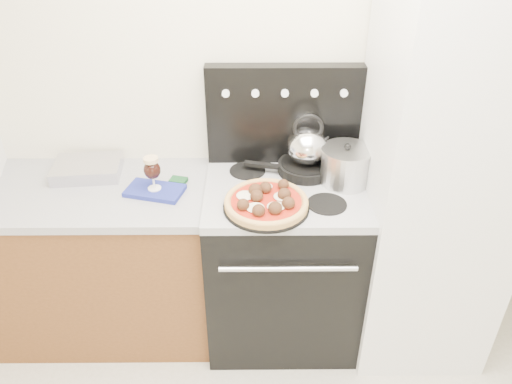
{
  "coord_description": "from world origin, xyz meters",
  "views": [
    {
      "loc": [
        -0.07,
        -0.83,
        2.18
      ],
      "look_at": [
        -0.06,
        1.05,
        0.97
      ],
      "focal_mm": 35.0,
      "sensor_mm": 36.0,
      "label": 1
    }
  ],
  "objects_px": {
    "stove_body": "(282,264)",
    "beer_glass": "(153,173)",
    "pizza_pan": "(266,207)",
    "skillet": "(306,167)",
    "base_cabinet": "(74,263)",
    "oven_mitt": "(155,191)",
    "stock_pot": "(345,167)",
    "tea_kettle": "(307,143)",
    "fridge": "(435,184)",
    "pizza": "(266,201)"
  },
  "relations": [
    {
      "from": "stove_body",
      "to": "fridge",
      "type": "distance_m",
      "value": 0.87
    },
    {
      "from": "pizza_pan",
      "to": "fridge",
      "type": "bearing_deg",
      "value": 10.73
    },
    {
      "from": "oven_mitt",
      "to": "tea_kettle",
      "type": "height_order",
      "value": "tea_kettle"
    },
    {
      "from": "oven_mitt",
      "to": "stock_pot",
      "type": "bearing_deg",
      "value": 3.79
    },
    {
      "from": "fridge",
      "to": "beer_glass",
      "type": "bearing_deg",
      "value": 179.59
    },
    {
      "from": "base_cabinet",
      "to": "pizza_pan",
      "type": "bearing_deg",
      "value": -11.22
    },
    {
      "from": "stove_body",
      "to": "skillet",
      "type": "height_order",
      "value": "skillet"
    },
    {
      "from": "stove_body",
      "to": "base_cabinet",
      "type": "bearing_deg",
      "value": 178.7
    },
    {
      "from": "tea_kettle",
      "to": "stove_body",
      "type": "bearing_deg",
      "value": -114.04
    },
    {
      "from": "pizza",
      "to": "fridge",
      "type": "bearing_deg",
      "value": 10.73
    },
    {
      "from": "beer_glass",
      "to": "skillet",
      "type": "distance_m",
      "value": 0.75
    },
    {
      "from": "pizza_pan",
      "to": "stock_pot",
      "type": "height_order",
      "value": "stock_pot"
    },
    {
      "from": "oven_mitt",
      "to": "pizza",
      "type": "relative_size",
      "value": 0.71
    },
    {
      "from": "stove_body",
      "to": "skillet",
      "type": "bearing_deg",
      "value": 52.32
    },
    {
      "from": "fridge",
      "to": "base_cabinet",
      "type": "bearing_deg",
      "value": 178.41
    },
    {
      "from": "fridge",
      "to": "beer_glass",
      "type": "height_order",
      "value": "fridge"
    },
    {
      "from": "tea_kettle",
      "to": "stock_pot",
      "type": "distance_m",
      "value": 0.22
    },
    {
      "from": "stove_body",
      "to": "tea_kettle",
      "type": "bearing_deg",
      "value": 52.32
    },
    {
      "from": "fridge",
      "to": "oven_mitt",
      "type": "relative_size",
      "value": 7.16
    },
    {
      "from": "beer_glass",
      "to": "skillet",
      "type": "height_order",
      "value": "beer_glass"
    },
    {
      "from": "tea_kettle",
      "to": "stock_pot",
      "type": "relative_size",
      "value": 0.94
    },
    {
      "from": "pizza_pan",
      "to": "stock_pot",
      "type": "xyz_separation_m",
      "value": [
        0.38,
        0.22,
        0.08
      ]
    },
    {
      "from": "pizza",
      "to": "stock_pot",
      "type": "relative_size",
      "value": 1.59
    },
    {
      "from": "beer_glass",
      "to": "fridge",
      "type": "bearing_deg",
      "value": -0.41
    },
    {
      "from": "fridge",
      "to": "tea_kettle",
      "type": "height_order",
      "value": "fridge"
    },
    {
      "from": "skillet",
      "to": "base_cabinet",
      "type": "bearing_deg",
      "value": -174.49
    },
    {
      "from": "stove_body",
      "to": "beer_glass",
      "type": "distance_m",
      "value": 0.84
    },
    {
      "from": "oven_mitt",
      "to": "tea_kettle",
      "type": "xyz_separation_m",
      "value": [
        0.73,
        0.16,
        0.17
      ]
    },
    {
      "from": "beer_glass",
      "to": "stock_pot",
      "type": "xyz_separation_m",
      "value": [
        0.9,
        0.06,
        -0.0
      ]
    },
    {
      "from": "pizza_pan",
      "to": "skillet",
      "type": "bearing_deg",
      "value": 57.29
    },
    {
      "from": "stove_body",
      "to": "oven_mitt",
      "type": "height_order",
      "value": "oven_mitt"
    },
    {
      "from": "base_cabinet",
      "to": "pizza",
      "type": "xyz_separation_m",
      "value": [
        1.01,
        -0.2,
        0.53
      ]
    },
    {
      "from": "skillet",
      "to": "fridge",
      "type": "bearing_deg",
      "value": -15.83
    },
    {
      "from": "pizza",
      "to": "pizza_pan",
      "type": "bearing_deg",
      "value": -104.04
    },
    {
      "from": "stove_body",
      "to": "pizza",
      "type": "height_order",
      "value": "pizza"
    },
    {
      "from": "skillet",
      "to": "tea_kettle",
      "type": "relative_size",
      "value": 1.26
    },
    {
      "from": "skillet",
      "to": "stove_body",
      "type": "bearing_deg",
      "value": -127.68
    },
    {
      "from": "skillet",
      "to": "stock_pot",
      "type": "xyz_separation_m",
      "value": [
        0.18,
        -0.1,
        0.06
      ]
    },
    {
      "from": "pizza_pan",
      "to": "oven_mitt",
      "type": "bearing_deg",
      "value": 162.99
    },
    {
      "from": "stove_body",
      "to": "beer_glass",
      "type": "xyz_separation_m",
      "value": [
        -0.62,
        -0.02,
        0.57
      ]
    },
    {
      "from": "base_cabinet",
      "to": "skillet",
      "type": "relative_size",
      "value": 5.25
    },
    {
      "from": "tea_kettle",
      "to": "stock_pot",
      "type": "xyz_separation_m",
      "value": [
        0.18,
        -0.1,
        -0.07
      ]
    },
    {
      "from": "base_cabinet",
      "to": "pizza_pan",
      "type": "height_order",
      "value": "pizza_pan"
    },
    {
      "from": "base_cabinet",
      "to": "skillet",
      "type": "bearing_deg",
      "value": 5.51
    },
    {
      "from": "stove_body",
      "to": "beer_glass",
      "type": "height_order",
      "value": "beer_glass"
    },
    {
      "from": "base_cabinet",
      "to": "tea_kettle",
      "type": "distance_m",
      "value": 1.38
    },
    {
      "from": "skillet",
      "to": "stock_pot",
      "type": "bearing_deg",
      "value": -28.98
    },
    {
      "from": "base_cabinet",
      "to": "skillet",
      "type": "height_order",
      "value": "skillet"
    },
    {
      "from": "oven_mitt",
      "to": "skillet",
      "type": "xyz_separation_m",
      "value": [
        0.73,
        0.16,
        0.03
      ]
    },
    {
      "from": "base_cabinet",
      "to": "stock_pot",
      "type": "xyz_separation_m",
      "value": [
        1.39,
        0.02,
        0.57
      ]
    }
  ]
}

